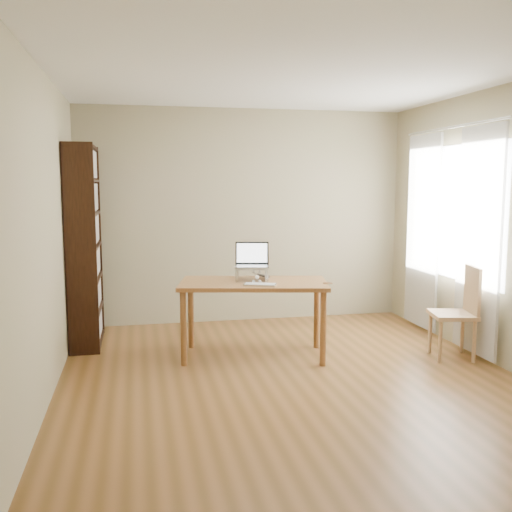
{
  "coord_description": "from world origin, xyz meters",
  "views": [
    {
      "loc": [
        -1.3,
        -4.64,
        1.71
      ],
      "look_at": [
        -0.17,
        0.72,
        1.0
      ],
      "focal_mm": 40.0,
      "sensor_mm": 36.0,
      "label": 1
    }
  ],
  "objects_px": {
    "keyboard": "(260,285)",
    "chair": "(459,309)",
    "desk": "(254,291)",
    "laptop": "(251,260)",
    "cat": "(255,274)",
    "bookshelf": "(85,246)"
  },
  "relations": [
    {
      "from": "bookshelf",
      "to": "desk",
      "type": "distance_m",
      "value": 1.87
    },
    {
      "from": "cat",
      "to": "chair",
      "type": "distance_m",
      "value": 2.03
    },
    {
      "from": "desk",
      "to": "chair",
      "type": "bearing_deg",
      "value": -0.86
    },
    {
      "from": "bookshelf",
      "to": "laptop",
      "type": "height_order",
      "value": "bookshelf"
    },
    {
      "from": "desk",
      "to": "chair",
      "type": "xyz_separation_m",
      "value": [
        1.96,
        -0.45,
        -0.17
      ]
    },
    {
      "from": "cat",
      "to": "bookshelf",
      "type": "bearing_deg",
      "value": 164.75
    },
    {
      "from": "laptop",
      "to": "desk",
      "type": "bearing_deg",
      "value": -77.92
    },
    {
      "from": "chair",
      "to": "laptop",
      "type": "bearing_deg",
      "value": 175.56
    },
    {
      "from": "laptop",
      "to": "keyboard",
      "type": "height_order",
      "value": "laptop"
    },
    {
      "from": "chair",
      "to": "keyboard",
      "type": "bearing_deg",
      "value": -174.48
    },
    {
      "from": "bookshelf",
      "to": "laptop",
      "type": "xyz_separation_m",
      "value": [
        1.64,
        -0.67,
        -0.11
      ]
    },
    {
      "from": "keyboard",
      "to": "cat",
      "type": "bearing_deg",
      "value": 107.59
    },
    {
      "from": "desk",
      "to": "chair",
      "type": "height_order",
      "value": "chair"
    },
    {
      "from": "keyboard",
      "to": "desk",
      "type": "bearing_deg",
      "value": 115.08
    },
    {
      "from": "desk",
      "to": "laptop",
      "type": "bearing_deg",
      "value": 102.08
    },
    {
      "from": "cat",
      "to": "chair",
      "type": "xyz_separation_m",
      "value": [
        1.93,
        -0.56,
        -0.32
      ]
    },
    {
      "from": "keyboard",
      "to": "bookshelf",
      "type": "bearing_deg",
      "value": 168.72
    },
    {
      "from": "laptop",
      "to": "chair",
      "type": "bearing_deg",
      "value": -4.65
    },
    {
      "from": "keyboard",
      "to": "chair",
      "type": "relative_size",
      "value": 0.36
    },
    {
      "from": "keyboard",
      "to": "cat",
      "type": "distance_m",
      "value": 0.33
    },
    {
      "from": "desk",
      "to": "cat",
      "type": "height_order",
      "value": "cat"
    },
    {
      "from": "laptop",
      "to": "cat",
      "type": "bearing_deg",
      "value": -27.18
    }
  ]
}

